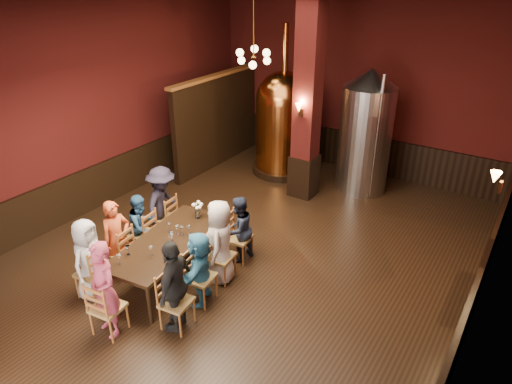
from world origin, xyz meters
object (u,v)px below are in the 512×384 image
Objects in this scene: person_1 at (117,239)px; copper_kettle at (283,122)px; person_0 at (89,259)px; steel_vessel at (366,132)px; dining_table at (168,243)px; rose_vase at (197,207)px; person_2 at (142,226)px.

person_1 is 0.38× the size of copper_kettle.
person_0 is 0.48× the size of steel_vessel.
rose_vase reaches higher than dining_table.
person_2 is at bearing 16.72° from person_1.
dining_table is 0.93m from rose_vase.
person_1 is at bearing -111.88° from steel_vessel.
copper_kettle reaches higher than dining_table.
steel_vessel is at bearing 67.09° from dining_table.
dining_table is at bearing -85.59° from rose_vase.
person_2 is at bearing 158.78° from dining_table.
person_1 reaches higher than rose_vase.
steel_vessel is at bearing 3.49° from copper_kettle.
dining_table is 5.20m from copper_kettle.
dining_table is at bearing -46.46° from person_0.
rose_vase is (0.65, 1.98, 0.26)m from person_0.
copper_kettle is at bearing -176.51° from steel_vessel.
person_0 is 2.10m from rose_vase.
person_0 is 1.13× the size of person_2.
person_1 is 5.58m from copper_kettle.
rose_vase is (0.73, 1.32, 0.25)m from person_1.
person_1 is at bearing -91.17° from copper_kettle.
person_0 is at bearing -109.10° from steel_vessel.
copper_kettle is at bearing 98.37° from rose_vase.
person_1 is 0.67m from person_2.
rose_vase is (0.62, -4.22, -0.41)m from copper_kettle.
dining_table is 0.91m from person_1.
rose_vase is at bearing -60.26° from person_2.
copper_kettle is 2.17m from steel_vessel.
copper_kettle is (-0.69, 5.11, 0.70)m from dining_table.
dining_table is 0.66× the size of copper_kettle.
person_2 is (-0.08, 0.65, -0.09)m from person_1.
dining_table is 5.50m from steel_vessel.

